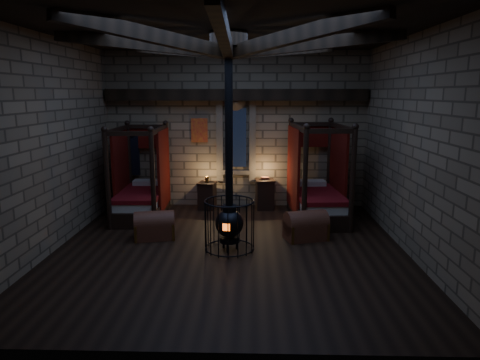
{
  "coord_description": "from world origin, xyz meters",
  "views": [
    {
      "loc": [
        0.45,
        -8.15,
        3.09
      ],
      "look_at": [
        0.19,
        0.6,
        1.31
      ],
      "focal_mm": 32.0,
      "sensor_mm": 36.0,
      "label": 1
    }
  ],
  "objects_px": {
    "bed_right": "(317,196)",
    "trunk_left": "(155,226)",
    "trunk_right": "(306,226)",
    "stove": "(229,220)",
    "bed_left": "(142,194)"
  },
  "relations": [
    {
      "from": "bed_right",
      "to": "trunk_left",
      "type": "relative_size",
      "value": 2.51
    },
    {
      "from": "bed_left",
      "to": "stove",
      "type": "relative_size",
      "value": 0.56
    },
    {
      "from": "bed_right",
      "to": "trunk_right",
      "type": "height_order",
      "value": "bed_right"
    },
    {
      "from": "bed_right",
      "to": "stove",
      "type": "height_order",
      "value": "stove"
    },
    {
      "from": "trunk_left",
      "to": "trunk_right",
      "type": "height_order",
      "value": "trunk_right"
    },
    {
      "from": "trunk_left",
      "to": "trunk_right",
      "type": "bearing_deg",
      "value": -10.91
    },
    {
      "from": "bed_left",
      "to": "stove",
      "type": "bearing_deg",
      "value": -47.51
    },
    {
      "from": "trunk_right",
      "to": "bed_right",
      "type": "bearing_deg",
      "value": 57.61
    },
    {
      "from": "stove",
      "to": "bed_right",
      "type": "bearing_deg",
      "value": 57.79
    },
    {
      "from": "trunk_left",
      "to": "stove",
      "type": "relative_size",
      "value": 0.23
    },
    {
      "from": "bed_right",
      "to": "trunk_left",
      "type": "distance_m",
      "value": 4.08
    },
    {
      "from": "bed_left",
      "to": "bed_right",
      "type": "distance_m",
      "value": 4.43
    },
    {
      "from": "trunk_left",
      "to": "trunk_right",
      "type": "xyz_separation_m",
      "value": [
        3.27,
        0.05,
        0.01
      ]
    },
    {
      "from": "trunk_right",
      "to": "stove",
      "type": "bearing_deg",
      "value": -173.29
    },
    {
      "from": "bed_left",
      "to": "trunk_right",
      "type": "height_order",
      "value": "bed_left"
    }
  ]
}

